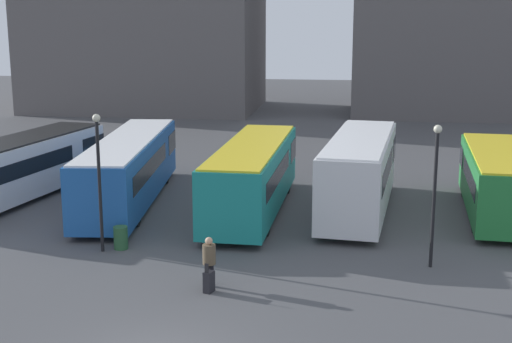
# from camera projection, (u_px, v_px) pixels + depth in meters

# --- Properties ---
(bus_0) EXTENTS (4.45, 11.76, 2.82)m
(bus_0) POSITION_uv_depth(u_px,v_px,m) (19.00, 166.00, 33.10)
(bus_0) COLOR silver
(bus_0) RESTS_ON ground_plane
(bus_1) EXTENTS (3.77, 12.57, 2.97)m
(bus_1) POSITION_uv_depth(u_px,v_px,m) (129.00, 167.00, 32.55)
(bus_1) COLOR #1E56A3
(bus_1) RESTS_ON ground_plane
(bus_2) EXTENTS (2.79, 11.16, 3.00)m
(bus_2) POSITION_uv_depth(u_px,v_px,m) (253.00, 174.00, 31.00)
(bus_2) COLOR #19847F
(bus_2) RESTS_ON ground_plane
(bus_3) EXTENTS (3.49, 10.35, 3.32)m
(bus_3) POSITION_uv_depth(u_px,v_px,m) (360.00, 171.00, 30.88)
(bus_3) COLOR silver
(bus_3) RESTS_ON ground_plane
(bus_4) EXTENTS (3.11, 9.57, 2.79)m
(bus_4) POSITION_uv_depth(u_px,v_px,m) (497.00, 180.00, 30.47)
(bus_4) COLOR #237A38
(bus_4) RESTS_ON ground_plane
(traveler) EXTENTS (0.53, 0.53, 1.62)m
(traveler) POSITION_uv_depth(u_px,v_px,m) (209.00, 257.00, 22.42)
(traveler) COLOR black
(traveler) RESTS_ON ground_plane
(suitcase) EXTENTS (0.34, 0.42, 0.97)m
(suitcase) POSITION_uv_depth(u_px,v_px,m) (209.00, 282.00, 22.05)
(suitcase) COLOR black
(suitcase) RESTS_ON ground_plane
(lamp_post_0) EXTENTS (0.28, 0.28, 4.90)m
(lamp_post_0) POSITION_uv_depth(u_px,v_px,m) (435.00, 183.00, 23.73)
(lamp_post_0) COLOR black
(lamp_post_0) RESTS_ON ground_plane
(lamp_post_1) EXTENTS (0.28, 0.28, 5.04)m
(lamp_post_1) POSITION_uv_depth(u_px,v_px,m) (99.00, 171.00, 25.31)
(lamp_post_1) COLOR black
(lamp_post_1) RESTS_ON ground_plane
(trash_bin) EXTENTS (0.52, 0.52, 0.85)m
(trash_bin) POSITION_uv_depth(u_px,v_px,m) (121.00, 238.00, 26.14)
(trash_bin) COLOR #285633
(trash_bin) RESTS_ON ground_plane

